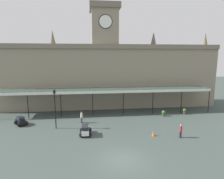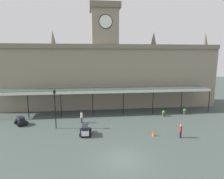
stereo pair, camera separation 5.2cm
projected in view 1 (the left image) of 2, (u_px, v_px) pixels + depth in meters
ground_plane at (123, 160)px, 18.54m from camera, size 140.00×140.00×0.00m
station_building at (105, 73)px, 37.92m from camera, size 42.79×6.41×19.18m
entrance_canopy at (107, 90)px, 33.00m from camera, size 35.93×3.26×4.29m
car_black_sedan at (21, 121)px, 27.92m from camera, size 2.15×2.25×1.19m
car_white_estate at (85, 131)px, 24.35m from camera, size 1.55×2.25×1.27m
pedestrian_crossing_forecourt at (181, 130)px, 23.46m from camera, size 0.37×0.34×1.67m
pedestrian_beside_cars at (82, 117)px, 28.69m from camera, size 0.34×0.39×1.67m
victorian_lamppost at (55, 105)px, 26.04m from camera, size 0.30×0.30×5.45m
traffic_cone at (153, 133)px, 24.06m from camera, size 0.40×0.40×0.69m
planter_near_kerb at (163, 113)px, 32.01m from camera, size 0.60×0.60×0.96m
planter_by_canopy at (184, 111)px, 33.11m from camera, size 0.60×0.60×0.96m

